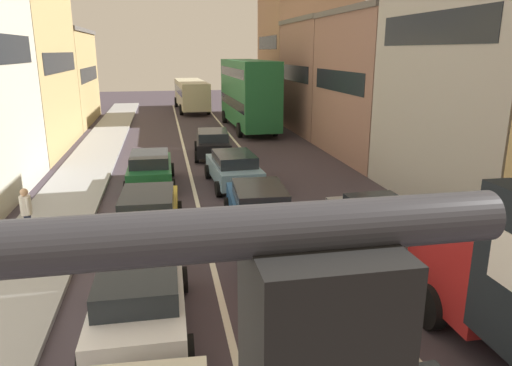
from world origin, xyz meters
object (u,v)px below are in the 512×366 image
(hatchback_centre_lane_third, at_px, (259,206))
(bus_mid_queue_primary, at_px, (248,91))
(sedan_centre_lane_second, at_px, (302,270))
(sedan_left_lane_fourth, at_px, (150,168))
(pedestrian_near_kerb, at_px, (26,211))
(coupe_centre_lane_fourth, at_px, (234,168))
(bus_far_queue_secondary, at_px, (191,93))
(wagon_left_lane_second, at_px, (140,296))
(sedan_centre_lane_fifth, at_px, (213,143))
(sedan_right_lane_behind_truck, at_px, (381,224))
(sedan_left_lane_third, at_px, (148,212))

(hatchback_centre_lane_third, xyz_separation_m, bus_mid_queue_primary, (3.31, 20.43, 2.03))
(sedan_centre_lane_second, distance_m, sedan_left_lane_fourth, 11.44)
(sedan_left_lane_fourth, distance_m, pedestrian_near_kerb, 6.61)
(coupe_centre_lane_fourth, distance_m, bus_far_queue_secondary, 27.58)
(bus_mid_queue_primary, distance_m, pedestrian_near_kerb, 22.67)
(sedan_centre_lane_second, xyz_separation_m, wagon_left_lane_second, (-3.67, -0.53, 0.00))
(sedan_centre_lane_fifth, bearing_deg, wagon_left_lane_second, 172.70)
(sedan_right_lane_behind_truck, height_order, pedestrian_near_kerb, pedestrian_near_kerb)
(sedan_centre_lane_fifth, bearing_deg, bus_mid_queue_primary, -17.94)
(sedan_left_lane_third, height_order, pedestrian_near_kerb, pedestrian_near_kerb)
(coupe_centre_lane_fourth, bearing_deg, pedestrian_near_kerb, 120.86)
(coupe_centre_lane_fourth, relative_size, bus_mid_queue_primary, 0.42)
(hatchback_centre_lane_third, relative_size, bus_mid_queue_primary, 0.42)
(wagon_left_lane_second, bearing_deg, coupe_centre_lane_fourth, -17.73)
(sedan_centre_lane_second, height_order, sedan_left_lane_third, same)
(sedan_left_lane_third, bearing_deg, coupe_centre_lane_fourth, -31.28)
(wagon_left_lane_second, xyz_separation_m, sedan_right_lane_behind_truck, (6.80, 3.00, 0.00))
(sedan_left_lane_third, distance_m, pedestrian_near_kerb, 3.73)
(sedan_right_lane_behind_truck, distance_m, pedestrian_near_kerb, 10.82)
(sedan_right_lane_behind_truck, bearing_deg, pedestrian_near_kerb, 73.09)
(wagon_left_lane_second, relative_size, sedan_right_lane_behind_truck, 0.99)
(sedan_centre_lane_second, relative_size, hatchback_centre_lane_third, 1.00)
(coupe_centre_lane_fourth, relative_size, bus_far_queue_secondary, 0.41)
(sedan_right_lane_behind_truck, relative_size, bus_mid_queue_primary, 0.41)
(wagon_left_lane_second, bearing_deg, pedestrian_near_kerb, 32.60)
(sedan_left_lane_fourth, height_order, sedan_right_lane_behind_truck, same)
(sedan_right_lane_behind_truck, bearing_deg, sedan_left_lane_fourth, 37.48)
(sedan_left_lane_third, height_order, coupe_centre_lane_fourth, same)
(hatchback_centre_lane_third, height_order, sedan_right_lane_behind_truck, same)
(coupe_centre_lane_fourth, bearing_deg, sedan_left_lane_third, 143.44)
(wagon_left_lane_second, xyz_separation_m, bus_mid_queue_primary, (6.93, 25.82, 2.03))
(sedan_left_lane_third, xyz_separation_m, sedan_right_lane_behind_truck, (6.75, -2.40, 0.00))
(bus_far_queue_secondary, bearing_deg, coupe_centre_lane_fourth, 178.26)
(sedan_centre_lane_second, relative_size, wagon_left_lane_second, 1.02)
(sedan_centre_lane_second, distance_m, wagon_left_lane_second, 3.71)
(sedan_left_lane_fourth, height_order, pedestrian_near_kerb, pedestrian_near_kerb)
(sedan_left_lane_fourth, height_order, sedan_centre_lane_fifth, same)
(sedan_centre_lane_second, distance_m, hatchback_centre_lane_third, 4.86)
(wagon_left_lane_second, bearing_deg, bus_far_queue_secondary, -4.47)
(sedan_centre_lane_fifth, xyz_separation_m, sedan_right_lane_behind_truck, (3.50, -13.76, 0.00))
(wagon_left_lane_second, bearing_deg, bus_mid_queue_primary, -14.30)
(bus_mid_queue_primary, bearing_deg, hatchback_centre_lane_third, 169.60)
(wagon_left_lane_second, bearing_deg, sedan_right_lane_behind_truck, -65.46)
(sedan_centre_lane_fifth, bearing_deg, sedan_right_lane_behind_truck, -161.89)
(coupe_centre_lane_fourth, relative_size, sedan_right_lane_behind_truck, 1.01)
(bus_far_queue_secondary, bearing_deg, sedan_right_lane_behind_truck, -176.53)
(sedan_centre_lane_second, bearing_deg, coupe_centre_lane_fourth, -3.04)
(coupe_centre_lane_fourth, xyz_separation_m, sedan_centre_lane_fifth, (-0.26, 6.09, 0.00))
(bus_mid_queue_primary, bearing_deg, bus_far_queue_secondary, 14.34)
(sedan_centre_lane_fifth, bearing_deg, coupe_centre_lane_fourth, -173.73)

